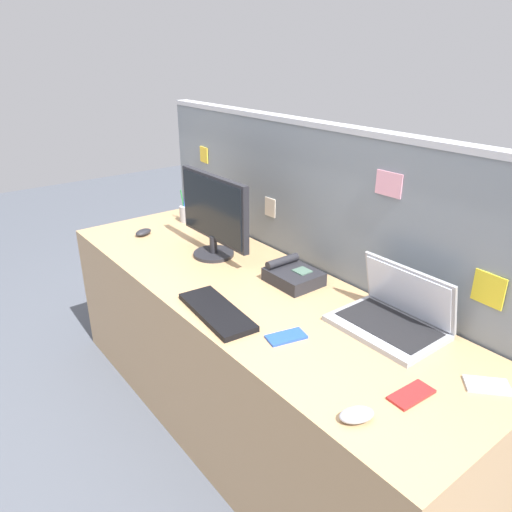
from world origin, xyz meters
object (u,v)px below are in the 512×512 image
keyboard_main (217,312)px  cell_phone_silver_slab (487,385)px  cell_phone_blue_case (286,337)px  laptop (394,314)px  pen_cup (185,213)px  computer_mouse_right_hand (357,415)px  cell_phone_red_case (411,395)px  desk_phone (293,275)px  desktop_monitor (214,213)px  computer_mouse_left_hand (143,232)px

keyboard_main → cell_phone_silver_slab: (0.84, 0.40, -0.01)m
cell_phone_blue_case → keyboard_main: bearing=-146.9°
keyboard_main → laptop: bearing=50.2°
keyboard_main → pen_cup: bearing=161.5°
computer_mouse_right_hand → cell_phone_red_case: 0.20m
pen_cup → cell_phone_red_case: size_ratio=1.29×
keyboard_main → computer_mouse_right_hand: size_ratio=3.78×
desk_phone → cell_phone_red_case: desk_phone is taller
computer_mouse_right_hand → cell_phone_blue_case: (-0.42, 0.11, -0.01)m
desktop_monitor → laptop: 0.96m
desktop_monitor → pen_cup: 0.56m
cell_phone_silver_slab → computer_mouse_left_hand: bearing=-124.7°
computer_mouse_right_hand → pen_cup: pen_cup is taller
laptop → cell_phone_silver_slab: bearing=-8.3°
desk_phone → pen_cup: pen_cup is taller
keyboard_main → computer_mouse_left_hand: bearing=176.3°
keyboard_main → cell_phone_red_case: keyboard_main is taller
laptop → keyboard_main: bearing=-135.4°
desktop_monitor → computer_mouse_right_hand: 1.24m
desktop_monitor → computer_mouse_left_hand: size_ratio=5.03×
keyboard_main → cell_phone_blue_case: size_ratio=2.77×
desk_phone → computer_mouse_left_hand: (-0.91, -0.25, -0.02)m
computer_mouse_right_hand → cell_phone_silver_slab: computer_mouse_right_hand is taller
laptop → computer_mouse_left_hand: laptop is taller
laptop → cell_phone_blue_case: bearing=-116.6°
pen_cup → cell_phone_silver_slab: size_ratio=1.47×
laptop → cell_phone_red_case: (0.27, -0.27, -0.05)m
computer_mouse_left_hand → pen_cup: (-0.05, 0.29, 0.03)m
pen_cup → cell_phone_silver_slab: pen_cup is taller
desk_phone → cell_phone_silver_slab: 0.87m
cell_phone_blue_case → cell_phone_silver_slab: size_ratio=1.09×
desktop_monitor → desk_phone: (0.45, 0.10, -0.18)m
laptop → pen_cup: size_ratio=2.02×
desk_phone → pen_cup: size_ratio=1.16×
computer_mouse_right_hand → cell_phone_red_case: (0.03, 0.20, -0.01)m
keyboard_main → cell_phone_silver_slab: size_ratio=3.01×
pen_cup → cell_phone_red_case: (1.73, -0.26, -0.04)m
desktop_monitor → computer_mouse_left_hand: 0.53m
cell_phone_red_case → computer_mouse_left_hand: bearing=-176.1°
desktop_monitor → cell_phone_silver_slab: bearing=3.9°
pen_cup → cell_phone_red_case: pen_cup is taller
desktop_monitor → cell_phone_silver_slab: size_ratio=4.01×
cell_phone_silver_slab → cell_phone_blue_case: bearing=-104.5°
laptop → cell_phone_silver_slab: (0.38, -0.06, -0.05)m
cell_phone_silver_slab → laptop: bearing=-140.8°
laptop → cell_phone_blue_case: laptop is taller
cell_phone_red_case → laptop: bearing=138.2°
keyboard_main → desk_phone: bearing=99.5°
pen_cup → keyboard_main: bearing=-24.1°
desk_phone → cell_phone_silver_slab: desk_phone is taller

